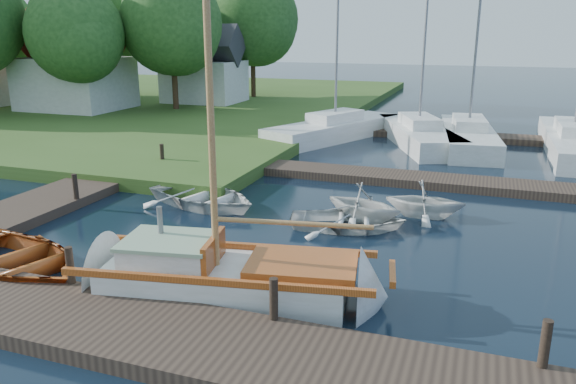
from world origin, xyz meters
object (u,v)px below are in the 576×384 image
(tender_a, at_px, (204,194))
(house_c, at_px, (204,71))
(tender_d, at_px, (425,197))
(marina_boat_2, at_px, (468,135))
(tender_c, at_px, (348,217))
(marina_boat_3, at_px, (573,140))
(mooring_post_5, at_px, (162,154))
(marina_boat_0, at_px, (335,128))
(tree_3, at_px, (172,22))
(mooring_post_4, at_px, (75,187))
(tree_2, at_px, (76,32))
(marina_boat_1, at_px, (419,133))
(house_a, at_px, (74,69))
(mooring_post_2, at_px, (274,299))
(tree_4, at_px, (104,15))
(dinghy, at_px, (14,254))
(tree_7, at_px, (253,18))
(tender_b, at_px, (364,201))
(mooring_post_1, at_px, (70,265))
(mooring_post_3, at_px, (545,344))
(sailboat, at_px, (234,280))

(tender_a, distance_m, house_c, 23.16)
(tender_d, distance_m, marina_boat_2, 11.41)
(tender_c, bearing_deg, marina_boat_3, -40.95)
(mooring_post_5, relative_size, marina_boat_3, 0.07)
(marina_boat_0, relative_size, marina_boat_2, 0.94)
(tree_3, bearing_deg, mooring_post_5, -61.80)
(house_c, bearing_deg, marina_boat_0, -34.69)
(tender_a, xyz_separation_m, tender_d, (6.71, 1.22, 0.20))
(mooring_post_4, bearing_deg, tree_2, 128.05)
(marina_boat_1, distance_m, house_a, 22.04)
(house_c, bearing_deg, mooring_post_4, -72.35)
(marina_boat_1, bearing_deg, mooring_post_2, 156.70)
(marina_boat_2, relative_size, tree_4, 1.15)
(mooring_post_2, height_order, tender_d, tender_d)
(dinghy, relative_size, tree_7, 0.46)
(tender_b, bearing_deg, tree_3, 61.95)
(tender_a, relative_size, marina_boat_0, 0.37)
(marina_boat_1, distance_m, marina_boat_3, 6.82)
(mooring_post_2, distance_m, marina_boat_2, 19.32)
(dinghy, xyz_separation_m, marina_boat_0, (2.65, 18.43, 0.12))
(marina_boat_0, distance_m, tree_4, 21.96)
(mooring_post_4, height_order, marina_boat_3, marina_boat_3)
(marina_boat_0, bearing_deg, mooring_post_2, -144.36)
(marina_boat_1, bearing_deg, dinghy, 137.06)
(tender_d, distance_m, house_c, 25.97)
(marina_boat_0, bearing_deg, tender_a, -160.44)
(tender_c, relative_size, house_c, 0.61)
(mooring_post_1, distance_m, tree_4, 33.54)
(tender_b, distance_m, marina_boat_2, 12.60)
(mooring_post_1, height_order, marina_boat_2, marina_boat_2)
(mooring_post_2, bearing_deg, mooring_post_3, 0.00)
(marina_boat_3, relative_size, tree_7, 1.21)
(tender_a, height_order, tree_2, tree_2)
(mooring_post_2, relative_size, mooring_post_5, 1.00)
(mooring_post_1, height_order, sailboat, sailboat)
(marina_boat_3, bearing_deg, house_c, 71.32)
(mooring_post_5, height_order, tender_c, mooring_post_5)
(marina_boat_2, height_order, marina_boat_3, marina_boat_3)
(mooring_post_1, bearing_deg, marina_boat_1, 75.72)
(tender_a, relative_size, tree_7, 0.41)
(dinghy, distance_m, marina_boat_1, 19.55)
(mooring_post_2, bearing_deg, mooring_post_4, 149.53)
(marina_boat_1, bearing_deg, mooring_post_4, 125.20)
(marina_boat_2, bearing_deg, marina_boat_3, -94.45)
(marina_boat_1, distance_m, marina_boat_2, 2.30)
(mooring_post_3, relative_size, tender_b, 0.34)
(dinghy, xyz_separation_m, marina_boat_2, (9.15, 18.59, 0.13))
(mooring_post_1, xyz_separation_m, dinghy, (-2.06, 0.55, -0.26))
(house_a, bearing_deg, marina_boat_3, -3.32)
(tender_d, bearing_deg, house_c, 39.90)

